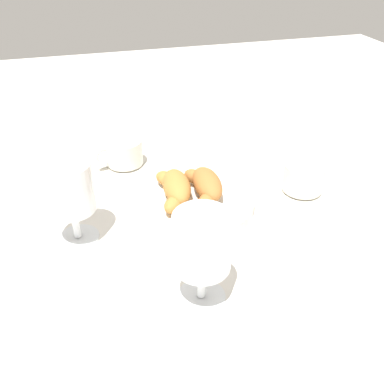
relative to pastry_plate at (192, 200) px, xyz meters
The scene contains 10 objects.
ground_plane 0.02m from the pastry_plate, 156.75° to the left, with size 2.20×2.20×0.00m, color silver.
pastry_plate is the anchor object (origin of this frame).
croissant_large 0.04m from the pastry_plate, 97.60° to the right, with size 0.14×0.06×0.04m.
croissant_small 0.04m from the pastry_plate, 83.40° to the left, with size 0.14×0.07×0.04m.
coffee_cup_near 0.22m from the pastry_plate, 93.84° to the right, with size 0.14×0.14×0.06m.
coffee_cup_far 0.20m from the pastry_plate, 29.07° to the left, with size 0.14×0.14×0.06m.
juice_glass_left 0.22m from the pastry_plate, 100.69° to the left, with size 0.08×0.08×0.14m.
juice_glass_right 0.24m from the pastry_plate, 167.70° to the left, with size 0.08×0.08×0.14m.
sugar_packet 0.24m from the pastry_plate, 79.47° to the left, with size 0.05×0.03×0.01m, color white.
folded_napkin 0.20m from the pastry_plate, 140.27° to the right, with size 0.11×0.11×0.01m, color silver.
Camera 1 is at (-0.59, 0.16, 0.44)m, focal length 39.23 mm.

